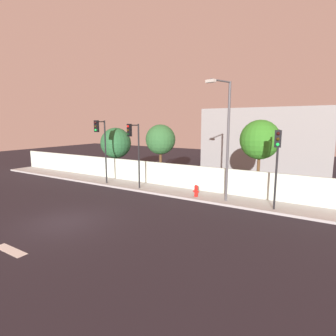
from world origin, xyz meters
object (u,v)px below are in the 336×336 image
at_px(traffic_light_left, 134,142).
at_px(roadside_tree_leftmost, 116,143).
at_px(roadside_tree_midright, 260,140).
at_px(traffic_light_right, 101,139).
at_px(fire_hydrant, 196,190).
at_px(street_lamp_curbside, 226,133).
at_px(roadside_tree_midleft, 160,140).
at_px(traffic_light_center, 277,153).

bearing_deg(traffic_light_left, roadside_tree_leftmost, 145.76).
distance_m(roadside_tree_leftmost, roadside_tree_midright, 13.05).
bearing_deg(roadside_tree_leftmost, roadside_tree_midright, 0.00).
height_order(traffic_light_right, roadside_tree_leftmost, traffic_light_right).
xyz_separation_m(traffic_light_left, fire_hydrant, (4.89, 0.54, -3.12)).
relative_size(traffic_light_left, roadside_tree_leftmost, 1.05).
xyz_separation_m(fire_hydrant, roadside_tree_leftmost, (-9.60, 2.67, 2.68)).
height_order(traffic_light_right, street_lamp_curbside, street_lamp_curbside).
bearing_deg(fire_hydrant, roadside_tree_midleft, 150.04).
distance_m(street_lamp_curbside, roadside_tree_leftmost, 12.00).
height_order(traffic_light_left, roadside_tree_leftmost, traffic_light_left).
distance_m(street_lamp_curbside, roadside_tree_midleft, 7.24).
bearing_deg(traffic_light_right, roadside_tree_midleft, 43.47).
bearing_deg(street_lamp_curbside, traffic_light_right, -177.04).
relative_size(traffic_light_right, street_lamp_curbside, 0.69).
relative_size(traffic_light_center, traffic_light_right, 0.89).
bearing_deg(traffic_light_center, traffic_light_right, 179.69).
relative_size(roadside_tree_leftmost, roadside_tree_midleft, 0.94).
bearing_deg(traffic_light_left, roadside_tree_midright, 21.12).
bearing_deg(traffic_light_center, roadside_tree_midright, 117.18).
height_order(traffic_light_left, traffic_light_right, traffic_light_right).
xyz_separation_m(traffic_light_left, roadside_tree_midleft, (0.25, 3.21, 0.03)).
relative_size(street_lamp_curbside, roadside_tree_leftmost, 1.59).
relative_size(fire_hydrant, roadside_tree_leftmost, 0.17).
bearing_deg(roadside_tree_midright, traffic_light_center, -62.82).
bearing_deg(street_lamp_curbside, traffic_light_left, -176.53).
xyz_separation_m(traffic_light_center, traffic_light_right, (-13.30, 0.07, 0.37)).
height_order(traffic_light_right, fire_hydrant, traffic_light_right).
distance_m(street_lamp_curbside, fire_hydrant, 4.41).
xyz_separation_m(traffic_light_right, roadside_tree_leftmost, (-1.47, 3.32, -0.63)).
relative_size(roadside_tree_midleft, roadside_tree_midright, 0.94).
height_order(fire_hydrant, roadside_tree_leftmost, roadside_tree_leftmost).
bearing_deg(fire_hydrant, traffic_light_center, -7.88).
distance_m(traffic_light_center, roadside_tree_midright, 3.84).
distance_m(traffic_light_right, street_lamp_curbside, 10.17).
bearing_deg(roadside_tree_midright, traffic_light_left, -158.88).
distance_m(traffic_light_left, street_lamp_curbside, 6.95).
bearing_deg(traffic_light_center, street_lamp_curbside, 169.32).
xyz_separation_m(street_lamp_curbside, roadside_tree_midleft, (-6.64, 2.79, -0.78)).
bearing_deg(fire_hydrant, street_lamp_curbside, -3.40).
bearing_deg(fire_hydrant, traffic_light_right, -175.47).
bearing_deg(traffic_light_left, street_lamp_curbside, 3.47).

